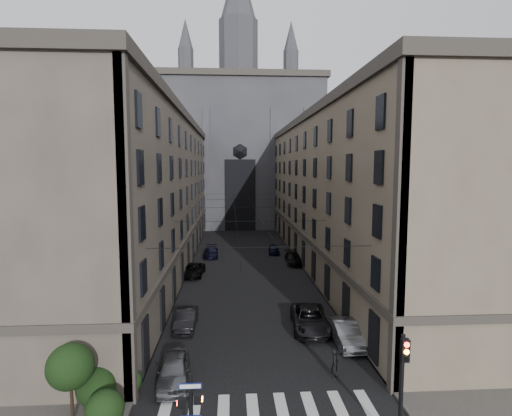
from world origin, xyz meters
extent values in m
cube|color=#383533|center=(-10.50, 36.00, 0.07)|extent=(7.00, 80.00, 0.15)
cube|color=#383533|center=(10.50, 36.00, 0.07)|extent=(7.00, 80.00, 0.15)
cube|color=beige|center=(0.00, 5.00, 0.01)|extent=(11.00, 3.20, 0.01)
cube|color=#453D35|center=(-13.50, 36.00, 9.00)|extent=(13.00, 60.00, 18.00)
cube|color=#38332D|center=(-13.50, 36.00, 18.40)|extent=(13.60, 60.60, 0.90)
cube|color=#38332D|center=(-13.50, 36.00, 4.20)|extent=(13.40, 60.30, 0.50)
cube|color=brown|center=(13.50, 36.00, 9.00)|extent=(13.00, 60.00, 18.00)
cube|color=#38332D|center=(13.50, 36.00, 18.40)|extent=(13.60, 60.60, 0.90)
cube|color=#38332D|center=(13.50, 36.00, 4.20)|extent=(13.40, 60.30, 0.50)
cube|color=#2D2D33|center=(0.00, 75.00, 15.00)|extent=(34.00, 22.00, 30.00)
cube|color=#38332D|center=(0.00, 75.00, 30.50)|extent=(35.00, 23.00, 1.20)
cylinder|color=#2D2D33|center=(0.00, 75.00, 37.00)|extent=(8.40, 8.40, 14.00)
cone|color=#2D2D33|center=(-11.00, 72.00, 36.50)|extent=(3.20, 3.20, 13.00)
cone|color=#2D2D33|center=(11.00, 72.00, 36.50)|extent=(3.20, 3.20, 13.00)
cube|color=black|center=(0.00, 63.95, 7.00)|extent=(6.00, 0.30, 14.00)
cube|color=orange|center=(-3.22, 1.50, 2.90)|extent=(0.34, 0.24, 0.38)
cube|color=#FF0C07|center=(-3.88, 1.60, 2.70)|extent=(0.34, 0.24, 0.38)
cube|color=navy|center=(-3.50, 1.37, 3.55)|extent=(0.95, 0.05, 0.24)
cylinder|color=black|center=(5.60, 2.00, 2.60)|extent=(0.20, 0.20, 5.20)
cube|color=black|center=(5.60, 1.78, 4.60)|extent=(0.34, 0.30, 1.00)
cylinder|color=#FF0C07|center=(5.60, 1.62, 4.92)|extent=(0.22, 0.05, 0.22)
cylinder|color=orange|center=(5.60, 1.62, 4.60)|extent=(0.22, 0.05, 0.22)
cylinder|color=black|center=(5.60, 1.62, 4.28)|extent=(0.22, 0.05, 0.22)
sphere|color=black|center=(-7.80, 4.00, 1.05)|extent=(1.80, 1.80, 1.80)
sphere|color=black|center=(-8.80, 5.80, 1.15)|extent=(2.00, 2.00, 2.00)
sphere|color=black|center=(-7.40, 6.80, 0.85)|extent=(1.40, 1.40, 1.40)
cylinder|color=black|center=(-9.50, 4.50, 1.35)|extent=(0.16, 0.16, 2.40)
sphere|color=black|center=(-9.50, 4.50, 2.95)|extent=(2.20, 2.20, 2.20)
cylinder|color=black|center=(0.00, 10.00, 7.50)|extent=(14.00, 0.03, 0.03)
cylinder|color=black|center=(0.00, 22.00, 7.50)|extent=(14.00, 0.03, 0.03)
cylinder|color=black|center=(0.00, 35.00, 7.50)|extent=(14.00, 0.03, 0.03)
cylinder|color=black|center=(0.00, 48.00, 7.50)|extent=(14.00, 0.03, 0.03)
cylinder|color=black|center=(0.00, 60.00, 7.50)|extent=(14.00, 0.03, 0.03)
cylinder|color=black|center=(-1.30, 36.00, 7.10)|extent=(0.03, 60.00, 0.03)
cylinder|color=black|center=(1.30, 36.00, 7.10)|extent=(0.03, 60.00, 0.03)
imported|color=slate|center=(-5.15, 8.00, 0.77)|extent=(2.14, 4.64, 1.54)
imported|color=black|center=(-5.33, 15.99, 0.71)|extent=(1.57, 4.34, 1.42)
imported|color=black|center=(-6.20, 30.96, 0.69)|extent=(2.65, 5.13, 1.38)
imported|color=black|center=(-4.61, 40.76, 0.70)|extent=(2.08, 4.85, 1.39)
imported|color=slate|center=(6.20, 12.43, 0.80)|extent=(1.75, 4.87, 1.60)
imported|color=black|center=(4.20, 15.14, 0.82)|extent=(3.14, 6.06, 1.63)
imported|color=black|center=(6.20, 35.97, 0.71)|extent=(2.08, 4.95, 1.43)
imported|color=black|center=(4.37, 42.45, 0.64)|extent=(1.79, 3.88, 1.29)
imported|color=black|center=(4.27, 8.00, 0.87)|extent=(0.64, 0.75, 1.74)
camera|label=1|loc=(-1.80, -14.15, 12.38)|focal=28.00mm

